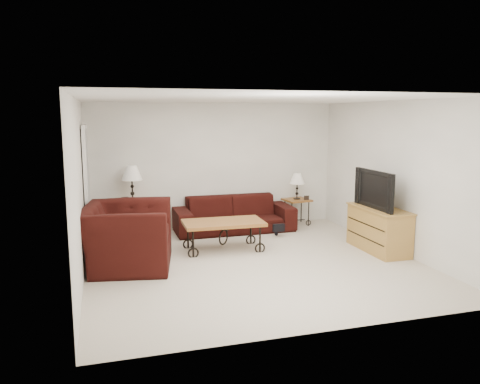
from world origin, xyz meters
name	(u,v)px	position (x,y,z in m)	size (l,w,h in m)	color
ground	(253,262)	(0.00, 0.00, 0.00)	(5.00, 5.00, 0.00)	#BEB3A2
wall_back	(215,166)	(0.00, 2.50, 1.25)	(5.00, 0.02, 2.50)	white
wall_front	(328,216)	(0.00, -2.50, 1.25)	(5.00, 0.02, 2.50)	white
wall_left	(79,190)	(-2.50, 0.00, 1.25)	(0.02, 5.00, 2.50)	white
wall_right	(396,177)	(2.50, 0.00, 1.25)	(0.02, 5.00, 2.50)	white
ceiling	(253,99)	(0.00, 0.00, 2.50)	(5.00, 5.00, 0.00)	white
doorway	(86,189)	(-2.47, 1.65, 1.02)	(0.08, 0.94, 2.04)	black
sofa	(234,214)	(0.27, 2.02, 0.34)	(2.33, 0.91, 0.68)	black
side_table_left	(133,218)	(-1.66, 2.20, 0.33)	(0.61, 0.61, 0.67)	brown
side_table_right	(297,212)	(1.67, 2.20, 0.27)	(0.49, 0.49, 0.54)	brown
lamp_left	(132,183)	(-1.66, 2.20, 1.00)	(0.38, 0.38, 0.67)	black
lamp_right	(297,186)	(1.67, 2.20, 0.81)	(0.31, 0.31, 0.54)	black
photo_frame_left	(125,200)	(-1.81, 2.05, 0.72)	(0.13, 0.02, 0.11)	black
photo_frame_right	(306,198)	(1.82, 2.05, 0.58)	(0.11, 0.01, 0.09)	black
coffee_table	(223,236)	(-0.27, 0.78, 0.25)	(1.34, 0.73, 0.50)	brown
armchair	(127,236)	(-1.88, 0.36, 0.47)	(1.45, 1.26, 0.94)	black
throw_pillow	(137,233)	(-1.73, 0.31, 0.52)	(0.43, 0.11, 0.43)	#D04A1A
tv_stand	(379,229)	(2.23, 0.02, 0.37)	(0.51, 1.23, 0.74)	tan
television	(379,189)	(2.21, 0.02, 1.05)	(1.10, 0.14, 0.63)	black
backpack	(276,224)	(0.93, 1.44, 0.22)	(0.34, 0.26, 0.45)	black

